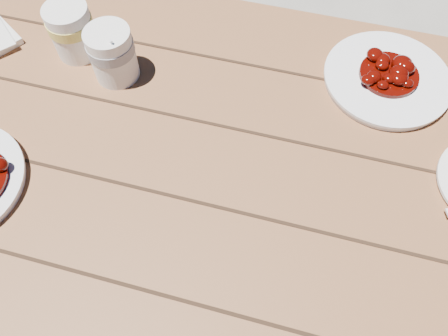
% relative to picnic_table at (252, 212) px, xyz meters
% --- Properties ---
extents(ground, '(60.00, 60.00, 0.00)m').
position_rel_picnic_table_xyz_m(ground, '(0.00, 0.00, -0.59)').
color(ground, gray).
rests_on(ground, ground).
extents(picnic_table, '(2.00, 1.55, 0.75)m').
position_rel_picnic_table_xyz_m(picnic_table, '(0.00, 0.00, 0.00)').
color(picnic_table, brown).
rests_on(picnic_table, ground).
extents(coffee_cup, '(0.09, 0.09, 0.11)m').
position_rel_picnic_table_xyz_m(coffee_cup, '(-0.32, 0.15, 0.21)').
color(coffee_cup, white).
rests_on(coffee_cup, picnic_table).
extents(second_plate, '(0.24, 0.24, 0.02)m').
position_rel_picnic_table_xyz_m(second_plate, '(0.20, 0.27, 0.17)').
color(second_plate, white).
rests_on(second_plate, picnic_table).
extents(second_stew, '(0.11, 0.11, 0.04)m').
position_rel_picnic_table_xyz_m(second_stew, '(0.20, 0.27, 0.20)').
color(second_stew, '#490702').
rests_on(second_stew, second_plate).
extents(second_cup, '(0.09, 0.09, 0.11)m').
position_rel_picnic_table_xyz_m(second_cup, '(-0.42, 0.19, 0.21)').
color(second_cup, white).
rests_on(second_cup, picnic_table).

